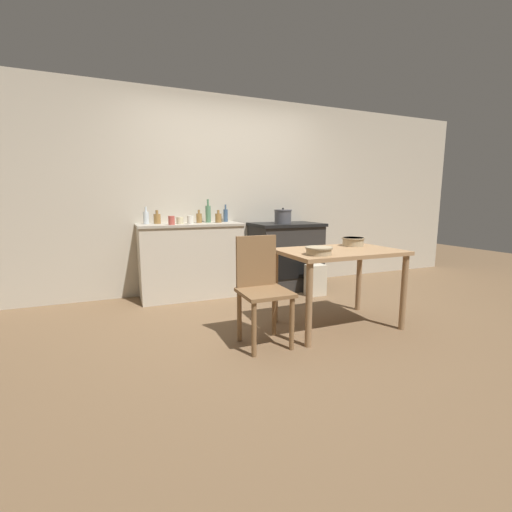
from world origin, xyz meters
TOP-DOWN VIEW (x-y plane):
  - ground_plane at (0.00, 0.00)m, footprint 14.00×14.00m
  - wall_back at (0.00, 1.58)m, footprint 8.00×0.07m
  - counter_cabinet at (-0.55, 1.30)m, footprint 1.26×0.53m
  - stove at (0.74, 1.23)m, footprint 0.91×0.67m
  - work_table at (0.52, -0.27)m, footprint 1.11×0.73m
  - chair at (-0.31, -0.35)m, footprint 0.40×0.40m
  - flour_sack at (0.92, 0.74)m, footprint 0.24×0.17m
  - stock_pot at (0.68, 1.21)m, footprint 0.24×0.24m
  - mixing_bowl_large at (0.17, -0.45)m, footprint 0.23×0.23m
  - mixing_bowl_small at (0.82, -0.09)m, footprint 0.23×0.23m
  - bottle_far_left at (-0.42, 1.38)m, footprint 0.07×0.07m
  - bottle_left at (-1.06, 1.39)m, footprint 0.07×0.07m
  - bottle_mid_left at (-0.18, 1.33)m, footprint 0.08×0.08m
  - bottle_center_left at (-0.04, 1.46)m, footprint 0.06×0.06m
  - bottle_center at (-0.93, 1.40)m, footprint 0.08×0.08m
  - bottle_center_right at (-0.29, 1.41)m, footprint 0.07×0.07m
  - cup_mid_right at (-0.57, 1.21)m, footprint 0.08×0.08m
  - cup_right at (-0.80, 1.15)m, footprint 0.07×0.07m
  - cup_far_right at (-0.68, 1.27)m, footprint 0.08×0.08m

SIDE VIEW (x-z plane):
  - ground_plane at x=0.00m, z-range 0.00..0.00m
  - flour_sack at x=0.92m, z-range 0.00..0.40m
  - stove at x=0.74m, z-range 0.00..0.90m
  - counter_cabinet at x=-0.55m, z-range 0.00..0.92m
  - chair at x=-0.31m, z-range 0.04..0.94m
  - work_table at x=0.52m, z-range 0.27..1.01m
  - mixing_bowl_large at x=0.17m, z-range 0.75..0.82m
  - mixing_bowl_small at x=0.82m, z-range 0.75..0.83m
  - cup_far_right at x=-0.68m, z-range 0.92..1.00m
  - cup_mid_right at x=-0.57m, z-range 0.92..1.02m
  - cup_right at x=-0.80m, z-range 0.92..1.02m
  - bottle_mid_left at x=-0.18m, z-range 0.90..1.06m
  - bottle_far_left at x=-0.42m, z-range 0.90..1.07m
  - bottle_center at x=-0.93m, z-range 0.90..1.07m
  - stock_pot at x=0.68m, z-range 0.89..1.10m
  - bottle_left at x=-1.06m, z-range 0.90..1.10m
  - bottle_center_left at x=-0.04m, z-range 0.90..1.12m
  - bottle_center_right at x=-0.29m, z-range 0.89..1.18m
  - wall_back at x=0.00m, z-range 0.00..2.55m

